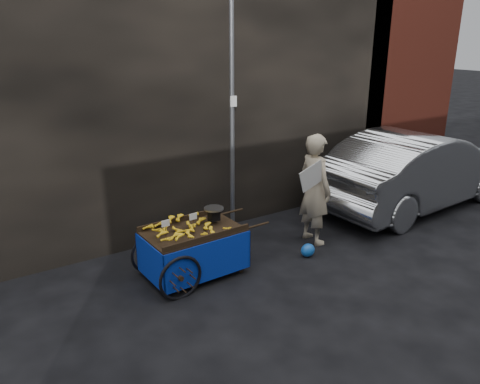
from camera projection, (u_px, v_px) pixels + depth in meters
ground at (260, 262)px, 7.51m from camera, size 80.00×80.00×0.00m
building_wall at (200, 87)px, 8.95m from camera, size 13.50×2.00×5.00m
street_pole at (232, 124)px, 8.04m from camera, size 0.12×0.10×4.00m
banana_cart at (190, 236)px, 6.91m from camera, size 1.98×1.02×1.06m
vendor at (315, 189)px, 7.98m from camera, size 0.81×0.72×1.93m
plastic_bag at (308, 250)px, 7.68m from camera, size 0.25×0.20×0.22m
parked_car at (417, 169)px, 9.75m from camera, size 4.92×1.92×1.60m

